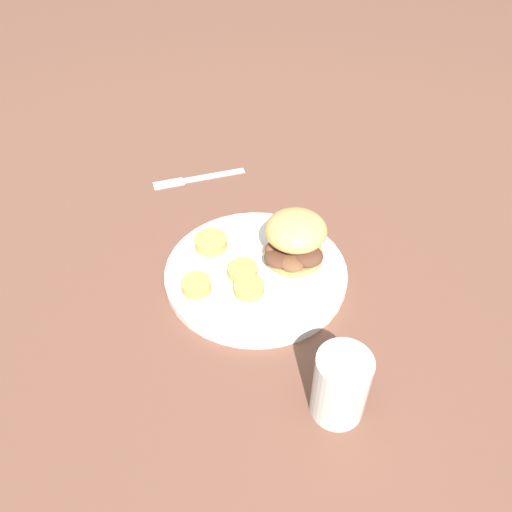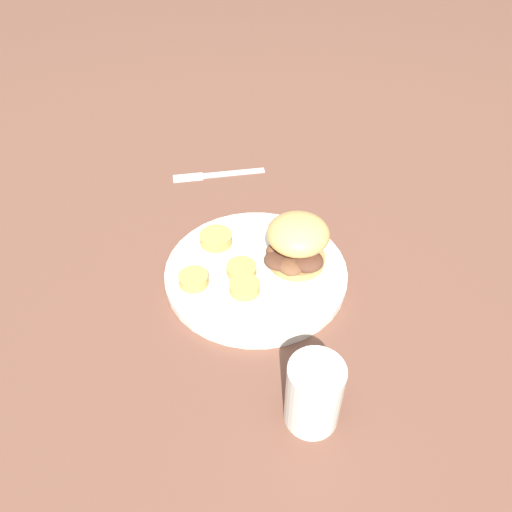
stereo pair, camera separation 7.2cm
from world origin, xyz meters
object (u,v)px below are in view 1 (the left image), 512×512
object	(u,v)px
dinner_plate	(256,272)
drinking_glass	(340,386)
fork	(198,178)
sandwich	(295,240)

from	to	relation	value
dinner_plate	drinking_glass	world-z (taller)	drinking_glass
fork	sandwich	bearing A→B (deg)	-147.32
dinner_plate	fork	size ratio (longest dim) A/B	1.57
sandwich	dinner_plate	bearing A→B (deg)	105.99
sandwich	fork	distance (m)	0.30
fork	drinking_glass	xyz separation A→B (m)	(-0.48, -0.19, 0.05)
dinner_plate	fork	bearing A→B (deg)	20.86
dinner_plate	drinking_glass	xyz separation A→B (m)	(-0.22, -0.09, 0.04)
dinner_plate	drinking_glass	size ratio (longest dim) A/B	2.88
dinner_plate	drinking_glass	bearing A→B (deg)	-158.87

